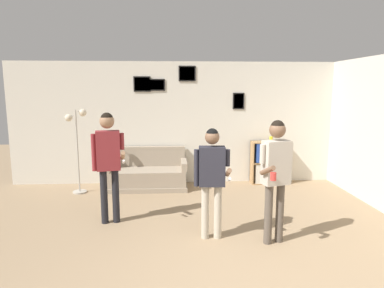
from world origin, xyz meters
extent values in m
cube|color=silver|center=(0.00, 4.41, 1.35)|extent=(8.38, 0.06, 2.70)
cube|color=black|center=(-0.29, 4.37, 2.44)|extent=(0.37, 0.02, 0.33)
cube|color=beige|center=(-0.29, 4.36, 2.44)|extent=(0.32, 0.01, 0.28)
cube|color=black|center=(0.85, 4.37, 1.84)|extent=(0.25, 0.02, 0.36)
cube|color=gray|center=(0.85, 4.36, 1.84)|extent=(0.21, 0.01, 0.31)
cube|color=black|center=(-1.27, 4.37, 2.21)|extent=(0.37, 0.02, 0.33)
cube|color=gray|center=(-1.27, 4.36, 2.21)|extent=(0.32, 0.01, 0.28)
cube|color=black|center=(-0.99, 4.37, 2.20)|extent=(0.43, 0.02, 0.25)
cube|color=#B2B2BC|center=(-0.99, 4.36, 2.20)|extent=(0.38, 0.01, 0.21)
cube|color=gray|center=(-1.17, 3.94, 0.05)|extent=(1.70, 0.80, 0.10)
cube|color=gray|center=(-1.17, 3.94, 0.26)|extent=(1.64, 0.74, 0.32)
cube|color=gray|center=(-1.17, 4.27, 0.64)|extent=(1.64, 0.14, 0.43)
cube|color=gray|center=(-1.96, 3.94, 0.51)|extent=(0.12, 0.74, 0.18)
cube|color=gray|center=(-0.38, 3.94, 0.51)|extent=(0.12, 0.74, 0.18)
cube|color=#A87F51|center=(1.15, 4.19, 0.48)|extent=(0.02, 0.30, 0.95)
cube|color=#A87F51|center=(1.93, 4.19, 0.48)|extent=(0.02, 0.30, 0.95)
cube|color=#A87F51|center=(1.54, 4.33, 0.48)|extent=(0.80, 0.01, 0.95)
cube|color=#A87F51|center=(1.54, 4.19, 0.01)|extent=(0.76, 0.30, 0.02)
cube|color=#A87F51|center=(1.54, 4.19, 0.94)|extent=(0.76, 0.30, 0.02)
cube|color=#A87F51|center=(1.54, 4.19, 0.48)|extent=(0.76, 0.30, 0.02)
cube|color=beige|center=(1.54, 4.18, 0.24)|extent=(0.65, 0.26, 0.42)
cube|color=#2847A3|center=(1.54, 4.18, 0.71)|extent=(0.65, 0.26, 0.42)
cylinder|color=#ADA89E|center=(-2.54, 3.70, 0.01)|extent=(0.28, 0.28, 0.03)
cylinder|color=#ADA89E|center=(-2.54, 3.70, 0.87)|extent=(0.03, 0.03, 1.67)
cylinder|color=#ADA89E|center=(-2.47, 3.70, 1.67)|extent=(0.02, 0.16, 0.02)
sphere|color=beige|center=(-2.40, 3.70, 1.64)|extent=(0.15, 0.15, 0.15)
cylinder|color=#ADA89E|center=(-2.61, 3.70, 1.57)|extent=(0.02, 0.16, 0.02)
sphere|color=beige|center=(-2.68, 3.70, 1.54)|extent=(0.15, 0.15, 0.15)
cylinder|color=black|center=(-1.71, 2.05, 0.43)|extent=(0.11, 0.11, 0.87)
cylinder|color=black|center=(-1.53, 2.09, 0.43)|extent=(0.11, 0.11, 0.87)
cube|color=maroon|center=(-1.62, 2.07, 1.17)|extent=(0.39, 0.26, 0.61)
sphere|color=#997051|center=(-1.62, 2.07, 1.63)|extent=(0.22, 0.22, 0.22)
sphere|color=black|center=(-1.62, 2.07, 1.67)|extent=(0.19, 0.19, 0.19)
cylinder|color=maroon|center=(-1.41, 2.11, 1.31)|extent=(0.07, 0.07, 0.26)
cylinder|color=#997051|center=(-1.38, 1.97, 1.11)|extent=(0.12, 0.32, 0.19)
cylinder|color=white|center=(-1.36, 1.83, 1.05)|extent=(0.06, 0.15, 0.09)
cylinder|color=maroon|center=(-1.83, 2.03, 1.15)|extent=(0.07, 0.07, 0.58)
cylinder|color=#B7AD99|center=(-0.17, 1.41, 0.39)|extent=(0.11, 0.11, 0.78)
cylinder|color=#B7AD99|center=(0.01, 1.40, 0.39)|extent=(0.11, 0.11, 0.78)
cube|color=#282833|center=(-0.08, 1.41, 1.06)|extent=(0.37, 0.22, 0.55)
sphere|color=brown|center=(-0.08, 1.41, 1.47)|extent=(0.20, 0.20, 0.20)
sphere|color=black|center=(-0.08, 1.41, 1.50)|extent=(0.17, 0.17, 0.17)
cylinder|color=#282833|center=(0.14, 1.40, 1.17)|extent=(0.07, 0.07, 0.23)
cylinder|color=brown|center=(0.13, 1.27, 1.00)|extent=(0.08, 0.29, 0.18)
cylinder|color=white|center=(0.12, 1.14, 0.94)|extent=(0.04, 0.14, 0.09)
cylinder|color=#282833|center=(-0.29, 1.42, 1.03)|extent=(0.07, 0.07, 0.52)
cylinder|color=brown|center=(0.68, 1.19, 0.42)|extent=(0.11, 0.11, 0.84)
cylinder|color=brown|center=(0.85, 1.24, 0.42)|extent=(0.11, 0.11, 0.84)
cube|color=#BCB2A3|center=(0.77, 1.21, 1.14)|extent=(0.40, 0.29, 0.60)
sphere|color=brown|center=(0.77, 1.21, 1.58)|extent=(0.22, 0.22, 0.22)
sphere|color=black|center=(0.77, 1.21, 1.62)|extent=(0.18, 0.18, 0.18)
cylinder|color=#BCB2A3|center=(0.97, 1.27, 1.12)|extent=(0.07, 0.07, 0.56)
cylinder|color=#BCB2A3|center=(0.56, 1.16, 1.27)|extent=(0.07, 0.07, 0.25)
cylinder|color=brown|center=(0.60, 1.02, 1.08)|extent=(0.14, 0.31, 0.19)
cylinder|color=red|center=(0.64, 0.89, 1.04)|extent=(0.08, 0.08, 0.10)
cylinder|color=yellow|center=(1.57, 4.19, 1.01)|extent=(0.07, 0.07, 0.11)
camera|label=1|loc=(-0.62, -3.21, 2.13)|focal=32.00mm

